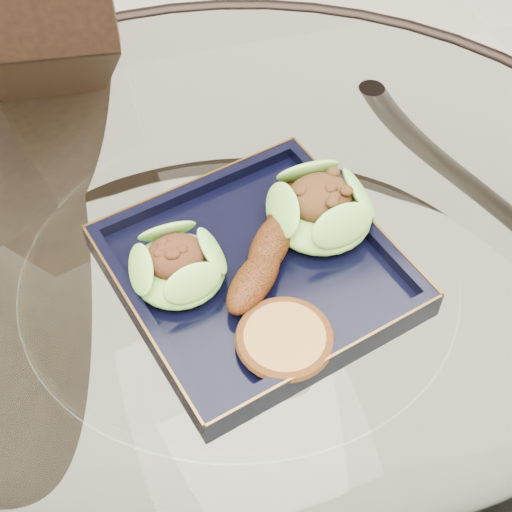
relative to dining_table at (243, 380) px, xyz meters
name	(u,v)px	position (x,y,z in m)	size (l,w,h in m)	color
dining_table	(243,380)	(0.00, 0.00, 0.00)	(1.13, 1.13, 0.77)	white
dining_chair	(21,230)	(-0.23, 0.40, -0.07)	(0.47, 0.47, 0.94)	black
navy_plate	(256,274)	(0.02, 0.02, 0.17)	(0.27, 0.27, 0.02)	black
lettuce_wrap_left	(178,267)	(-0.05, 0.04, 0.20)	(0.10, 0.10, 0.03)	#5FA02E
lettuce_wrap_right	(320,210)	(0.11, 0.06, 0.20)	(0.11, 0.11, 0.04)	#4D912A
roasted_plantain	(270,245)	(0.04, 0.03, 0.20)	(0.18, 0.04, 0.03)	#5F280A
crumb_patty	(285,340)	(0.02, -0.07, 0.19)	(0.08, 0.08, 0.02)	#BC833E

